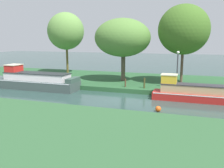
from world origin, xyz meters
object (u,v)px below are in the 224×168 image
object	(u,v)px
willow_tree_right	(184,30)
mooring_post_far	(125,83)
mooring_post_near	(144,83)
channel_buoy	(158,109)
slate_barge	(31,81)
willow_tree_centre	(122,38)
lamp_post	(177,66)
willow_tree_left	(66,31)
red_narrowboat	(213,94)

from	to	relation	value
willow_tree_right	mooring_post_far	xyz separation A→B (m)	(-4.62, -3.07, -4.68)
willow_tree_right	mooring_post_near	xyz separation A→B (m)	(-2.91, -3.07, -4.60)
channel_buoy	mooring_post_near	bearing A→B (deg)	110.31
willow_tree_right	mooring_post_near	world-z (taller)	willow_tree_right
slate_barge	willow_tree_centre	world-z (taller)	willow_tree_centre
lamp_post	willow_tree_right	bearing A→B (deg)	84.66
lamp_post	mooring_post_far	bearing A→B (deg)	-173.43
slate_barge	channel_buoy	size ratio (longest dim) A/B	26.13
mooring_post_near	slate_barge	bearing A→B (deg)	-171.48
lamp_post	mooring_post_near	xyz separation A→B (m)	(-2.67, -0.50, -1.56)
slate_barge	mooring_post_near	size ratio (longest dim) A/B	10.95
willow_tree_left	willow_tree_right	xyz separation A→B (m)	(13.84, -3.03, -0.09)
willow_tree_centre	willow_tree_right	size ratio (longest dim) A/B	0.85
willow_tree_right	lamp_post	xyz separation A→B (m)	(-0.24, -2.57, -3.03)
willow_tree_centre	willow_tree_right	distance (m)	5.78
willow_tree_centre	mooring_post_far	xyz separation A→B (m)	(1.10, -2.71, -3.96)
lamp_post	mooring_post_far	world-z (taller)	lamp_post
willow_tree_right	red_narrowboat	bearing A→B (deg)	-61.64
willow_tree_left	lamp_post	world-z (taller)	willow_tree_left
willow_tree_centre	willow_tree_right	xyz separation A→B (m)	(5.72, 0.36, 0.72)
red_narrowboat	lamp_post	bearing A→B (deg)	142.97
red_narrowboat	slate_barge	bearing A→B (deg)	-180.00
mooring_post_far	willow_tree_centre	bearing A→B (deg)	112.06
willow_tree_left	willow_tree_right	distance (m)	14.16
willow_tree_left	willow_tree_centre	size ratio (longest dim) A/B	1.18
slate_barge	willow_tree_left	world-z (taller)	willow_tree_left
willow_tree_right	lamp_post	size ratio (longest dim) A/B	2.27
lamp_post	channel_buoy	distance (m)	6.20
willow_tree_left	mooring_post_far	xyz separation A→B (m)	(9.22, -6.10, -4.76)
willow_tree_left	willow_tree_centre	xyz separation A→B (m)	(8.12, -3.39, -0.80)
willow_tree_right	slate_barge	bearing A→B (deg)	-160.86
lamp_post	channel_buoy	world-z (taller)	lamp_post
mooring_post_near	channel_buoy	distance (m)	5.63
red_narrowboat	mooring_post_near	size ratio (longest dim) A/B	10.70
slate_barge	red_narrowboat	distance (m)	15.88
slate_barge	mooring_post_far	world-z (taller)	slate_barge
red_narrowboat	willow_tree_right	distance (m)	7.16
willow_tree_left	lamp_post	distance (m)	15.03
mooring_post_near	channel_buoy	xyz separation A→B (m)	(1.94, -5.24, -0.66)
red_narrowboat	willow_tree_left	xyz separation A→B (m)	(-16.34, 7.67, 4.93)
mooring_post_near	willow_tree_right	bearing A→B (deg)	46.54
willow_tree_left	willow_tree_centre	bearing A→B (deg)	-22.65
slate_barge	mooring_post_far	bearing A→B (deg)	10.15
slate_barge	willow_tree_centre	distance (m)	9.65
channel_buoy	lamp_post	bearing A→B (deg)	82.73
red_narrowboat	willow_tree_left	bearing A→B (deg)	154.86
red_narrowboat	mooring_post_far	distance (m)	7.30
willow_tree_centre	mooring_post_far	bearing A→B (deg)	-67.94
willow_tree_right	willow_tree_left	bearing A→B (deg)	167.66
willow_tree_left	mooring_post_near	xyz separation A→B (m)	(10.92, -6.10, -4.68)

